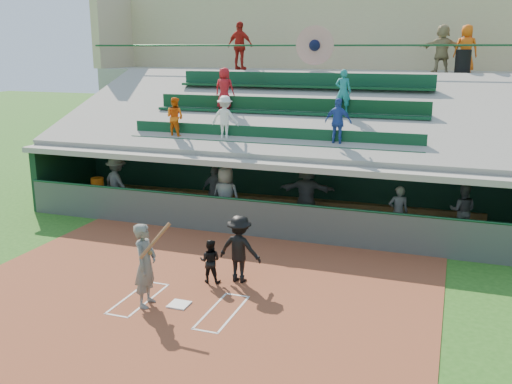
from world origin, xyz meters
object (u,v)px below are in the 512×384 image
(batter_at_plate, at_px, (146,265))
(white_table, at_px, (99,199))
(home_plate, at_px, (179,304))
(trash_bin, at_px, (463,61))
(water_cooler, at_px, (97,184))
(catcher, at_px, (210,261))

(batter_at_plate, relative_size, white_table, 2.60)
(home_plate, distance_m, trash_bin, 14.77)
(batter_at_plate, distance_m, white_table, 8.27)
(white_table, distance_m, water_cooler, 0.55)
(home_plate, xyz_separation_m, white_table, (-6.13, 5.98, 0.33))
(trash_bin, bearing_deg, home_plate, -113.22)
(white_table, bearing_deg, catcher, -39.08)
(batter_at_plate, height_order, water_cooler, batter_at_plate)
(home_plate, xyz_separation_m, batter_at_plate, (-0.67, -0.21, 0.93))
(home_plate, height_order, trash_bin, trash_bin)
(white_table, relative_size, water_cooler, 1.72)
(batter_at_plate, distance_m, water_cooler, 8.31)
(home_plate, height_order, water_cooler, water_cooler)
(white_table, bearing_deg, batter_at_plate, -51.53)
(catcher, bearing_deg, water_cooler, -44.23)
(white_table, xyz_separation_m, water_cooler, (-0.05, 0.03, 0.55))
(catcher, height_order, water_cooler, water_cooler)
(catcher, xyz_separation_m, trash_bin, (5.35, 11.36, 4.47))
(catcher, height_order, trash_bin, trash_bin)
(home_plate, relative_size, water_cooler, 0.98)
(catcher, bearing_deg, home_plate, 76.62)
(water_cooler, bearing_deg, batter_at_plate, -48.50)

